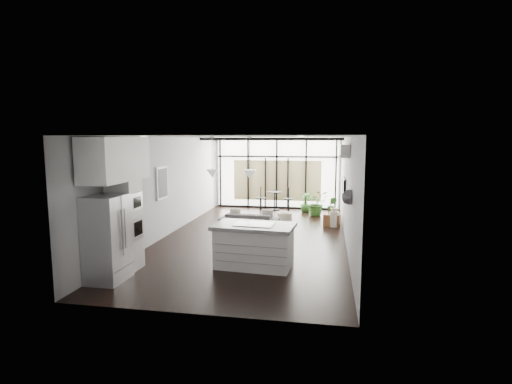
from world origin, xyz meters
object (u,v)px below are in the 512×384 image
(sofa, at_px, (249,218))
(tv, at_px, (344,189))
(pouf, at_px, (285,219))
(milk_can, at_px, (334,217))
(console_bench, at_px, (264,231))
(island, at_px, (254,246))
(fridge, at_px, (107,239))

(sofa, xyz_separation_m, tv, (2.78, 0.06, 0.95))
(sofa, relative_size, pouf, 3.67)
(sofa, relative_size, milk_can, 2.95)
(milk_can, bearing_deg, console_bench, -133.90)
(milk_can, bearing_deg, pouf, 179.10)
(island, xyz_separation_m, sofa, (-0.79, 3.45, -0.12))
(milk_can, bearing_deg, island, -111.91)
(island, height_order, milk_can, island)
(tv, bearing_deg, milk_can, 106.29)
(island, bearing_deg, milk_can, 72.61)
(island, bearing_deg, tv, 64.95)
(milk_can, bearing_deg, fridge, -127.64)
(island, height_order, tv, tv)
(island, height_order, fridge, fridge)
(console_bench, xyz_separation_m, milk_can, (1.90, 1.98, 0.07))
(console_bench, height_order, pouf, console_bench)
(fridge, xyz_separation_m, console_bench, (2.48, 3.71, -0.61))
(tv, bearing_deg, console_bench, -151.99)
(sofa, xyz_separation_m, pouf, (0.97, 0.92, -0.15))
(pouf, distance_m, tv, 2.29)
(milk_can, bearing_deg, sofa, -160.56)
(fridge, xyz_separation_m, milk_can, (4.38, 5.69, -0.54))
(fridge, distance_m, tv, 6.72)
(pouf, height_order, tv, tv)
(island, bearing_deg, fridge, -148.53)
(island, distance_m, pouf, 4.38)
(console_bench, bearing_deg, island, -67.45)
(fridge, bearing_deg, island, 26.95)
(sofa, height_order, pouf, sofa)
(island, xyz_separation_m, fridge, (-2.64, -1.34, 0.37))
(island, distance_m, console_bench, 2.38)
(island, height_order, pouf, island)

